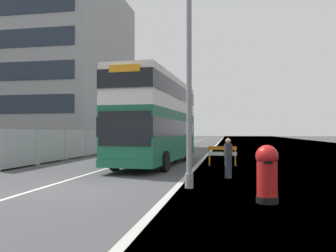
{
  "coord_description": "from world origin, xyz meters",
  "views": [
    {
      "loc": [
        5.19,
        -10.38,
        1.92
      ],
      "look_at": [
        2.24,
        5.83,
        2.2
      ],
      "focal_mm": 35.87,
      "sensor_mm": 36.0,
      "label": 1
    }
  ],
  "objects_px": {
    "red_pillar_postbox": "(267,171)",
    "lamppost_foreground": "(189,65)",
    "double_decker_bus": "(157,119)",
    "roadworks_barrier": "(222,154)",
    "car_oncoming_near": "(145,141)",
    "car_receding_mid": "(157,140)",
    "car_receding_far": "(167,138)",
    "car_far_side": "(181,137)",
    "pedestrian_at_kerb": "(228,158)"
  },
  "relations": [
    {
      "from": "red_pillar_postbox",
      "to": "lamppost_foreground",
      "type": "bearing_deg",
      "value": 140.0
    },
    {
      "from": "double_decker_bus",
      "to": "roadworks_barrier",
      "type": "bearing_deg",
      "value": -1.4
    },
    {
      "from": "car_oncoming_near",
      "to": "car_receding_mid",
      "type": "relative_size",
      "value": 1.0
    },
    {
      "from": "lamppost_foreground",
      "to": "roadworks_barrier",
      "type": "xyz_separation_m",
      "value": [
        0.97,
        7.7,
        -3.51
      ]
    },
    {
      "from": "car_receding_far",
      "to": "car_far_side",
      "type": "bearing_deg",
      "value": 79.26
    },
    {
      "from": "red_pillar_postbox",
      "to": "roadworks_barrier",
      "type": "relative_size",
      "value": 0.97
    },
    {
      "from": "red_pillar_postbox",
      "to": "car_oncoming_near",
      "type": "relative_size",
      "value": 0.37
    },
    {
      "from": "car_oncoming_near",
      "to": "car_receding_far",
      "type": "relative_size",
      "value": 0.92
    },
    {
      "from": "car_receding_mid",
      "to": "roadworks_barrier",
      "type": "bearing_deg",
      "value": -68.43
    },
    {
      "from": "lamppost_foreground",
      "to": "car_receding_far",
      "type": "height_order",
      "value": "lamppost_foreground"
    },
    {
      "from": "car_receding_far",
      "to": "car_oncoming_near",
      "type": "bearing_deg",
      "value": -88.18
    },
    {
      "from": "car_oncoming_near",
      "to": "pedestrian_at_kerb",
      "type": "distance_m",
      "value": 21.64
    },
    {
      "from": "red_pillar_postbox",
      "to": "double_decker_bus",
      "type": "bearing_deg",
      "value": 117.69
    },
    {
      "from": "car_receding_far",
      "to": "lamppost_foreground",
      "type": "bearing_deg",
      "value": -78.43
    },
    {
      "from": "double_decker_bus",
      "to": "car_far_side",
      "type": "height_order",
      "value": "double_decker_bus"
    },
    {
      "from": "lamppost_foreground",
      "to": "red_pillar_postbox",
      "type": "bearing_deg",
      "value": -40.0
    },
    {
      "from": "car_oncoming_near",
      "to": "pedestrian_at_kerb",
      "type": "bearing_deg",
      "value": -66.55
    },
    {
      "from": "roadworks_barrier",
      "to": "car_oncoming_near",
      "type": "xyz_separation_m",
      "value": [
        -8.28,
        14.89,
        0.31
      ]
    },
    {
      "from": "car_oncoming_near",
      "to": "pedestrian_at_kerb",
      "type": "xyz_separation_m",
      "value": [
        8.61,
        -19.85,
        -0.17
      ]
    },
    {
      "from": "red_pillar_postbox",
      "to": "car_receding_mid",
      "type": "distance_m",
      "value": 32.12
    },
    {
      "from": "roadworks_barrier",
      "to": "car_receding_mid",
      "type": "xyz_separation_m",
      "value": [
        -8.29,
        20.96,
        0.28
      ]
    },
    {
      "from": "car_receding_mid",
      "to": "car_far_side",
      "type": "bearing_deg",
      "value": 87.5
    },
    {
      "from": "car_oncoming_near",
      "to": "lamppost_foreground",
      "type": "bearing_deg",
      "value": -72.08
    },
    {
      "from": "double_decker_bus",
      "to": "car_oncoming_near",
      "type": "relative_size",
      "value": 2.62
    },
    {
      "from": "red_pillar_postbox",
      "to": "roadworks_barrier",
      "type": "bearing_deg",
      "value": 98.1
    },
    {
      "from": "roadworks_barrier",
      "to": "car_oncoming_near",
      "type": "relative_size",
      "value": 0.38
    },
    {
      "from": "car_receding_mid",
      "to": "car_receding_far",
      "type": "xyz_separation_m",
      "value": [
        -0.48,
        9.43,
        0.03
      ]
    },
    {
      "from": "car_receding_mid",
      "to": "car_far_side",
      "type": "relative_size",
      "value": 0.92
    },
    {
      "from": "double_decker_bus",
      "to": "car_receding_far",
      "type": "bearing_deg",
      "value": 99.41
    },
    {
      "from": "car_receding_mid",
      "to": "pedestrian_at_kerb",
      "type": "distance_m",
      "value": 27.32
    },
    {
      "from": "car_oncoming_near",
      "to": "car_receding_mid",
      "type": "height_order",
      "value": "car_oncoming_near"
    },
    {
      "from": "lamppost_foreground",
      "to": "car_receding_mid",
      "type": "xyz_separation_m",
      "value": [
        -7.32,
        28.66,
        -3.23
      ]
    },
    {
      "from": "lamppost_foreground",
      "to": "car_receding_mid",
      "type": "height_order",
      "value": "lamppost_foreground"
    },
    {
      "from": "roadworks_barrier",
      "to": "car_receding_mid",
      "type": "bearing_deg",
      "value": 111.57
    },
    {
      "from": "double_decker_bus",
      "to": "car_receding_far",
      "type": "height_order",
      "value": "double_decker_bus"
    },
    {
      "from": "red_pillar_postbox",
      "to": "pedestrian_at_kerb",
      "type": "bearing_deg",
      "value": 102.48
    },
    {
      "from": "lamppost_foreground",
      "to": "car_far_side",
      "type": "distance_m",
      "value": 44.82
    },
    {
      "from": "lamppost_foreground",
      "to": "roadworks_barrier",
      "type": "relative_size",
      "value": 5.53
    },
    {
      "from": "car_receding_far",
      "to": "car_far_side",
      "type": "height_order",
      "value": "car_far_side"
    },
    {
      "from": "car_oncoming_near",
      "to": "car_receding_mid",
      "type": "xyz_separation_m",
      "value": [
        -0.01,
        6.07,
        -0.03
      ]
    },
    {
      "from": "double_decker_bus",
      "to": "lamppost_foreground",
      "type": "distance_m",
      "value": 8.42
    },
    {
      "from": "roadworks_barrier",
      "to": "car_receding_far",
      "type": "bearing_deg",
      "value": 106.1
    },
    {
      "from": "lamppost_foreground",
      "to": "car_oncoming_near",
      "type": "relative_size",
      "value": 2.12
    },
    {
      "from": "lamppost_foreground",
      "to": "car_oncoming_near",
      "type": "xyz_separation_m",
      "value": [
        -7.31,
        22.59,
        -3.2
      ]
    },
    {
      "from": "double_decker_bus",
      "to": "car_far_side",
      "type": "bearing_deg",
      "value": 96.06
    },
    {
      "from": "car_oncoming_near",
      "to": "car_far_side",
      "type": "bearing_deg",
      "value": 88.23
    },
    {
      "from": "car_receding_mid",
      "to": "pedestrian_at_kerb",
      "type": "bearing_deg",
      "value": -71.6
    },
    {
      "from": "roadworks_barrier",
      "to": "car_far_side",
      "type": "distance_m",
      "value": 37.3
    },
    {
      "from": "lamppost_foreground",
      "to": "red_pillar_postbox",
      "type": "distance_m",
      "value": 4.53
    },
    {
      "from": "lamppost_foreground",
      "to": "red_pillar_postbox",
      "type": "relative_size",
      "value": 5.68
    }
  ]
}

